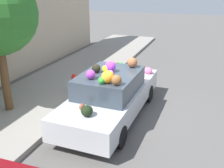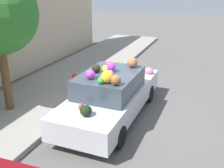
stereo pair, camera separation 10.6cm
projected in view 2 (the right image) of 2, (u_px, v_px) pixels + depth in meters
The scene contains 4 objects.
ground_plane at pixel (110, 115), 7.89m from camera, with size 60.00×60.00×0.00m, color #565451.
sidewalk_curb at pixel (35, 100), 8.77m from camera, with size 24.00×3.20×0.14m.
fire_hydrant at pixel (75, 84), 9.05m from camera, with size 0.20×0.20×0.70m.
art_car at pixel (111, 94), 7.57m from camera, with size 4.60×1.76×1.72m.
Camera 2 is at (-6.53, -2.60, 3.70)m, focal length 42.00 mm.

